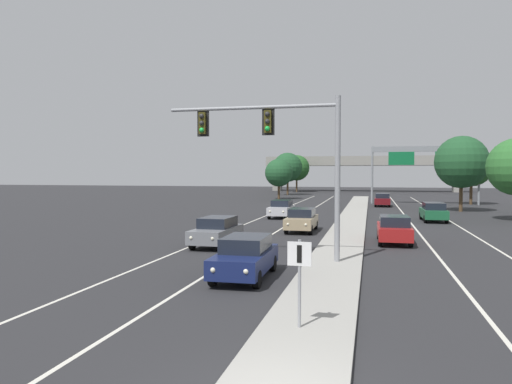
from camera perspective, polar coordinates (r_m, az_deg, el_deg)
The scene contains 21 objects.
median_island at distance 26.09m, azimuth 10.18°, elevation -6.41°, with size 2.40×110.00×0.15m, color #9E9B93.
lane_stripe_oncoming_center at distance 33.57m, azimuth 2.85°, elevation -4.56°, with size 0.14×100.00×0.01m, color silver.
lane_stripe_receding_center at distance 33.14m, azimuth 19.08°, elevation -4.77°, with size 0.14×100.00×0.01m, color silver.
edge_stripe_left at distance 34.33m, azimuth -2.59°, elevation -4.40°, with size 0.14×100.00×0.01m, color silver.
edge_stripe_right at distance 33.61m, azimuth 24.71°, elevation -4.75°, with size 0.14×100.00×0.01m, color silver.
overhead_signal_mast at distance 21.20m, azimuth 3.08°, elevation 5.89°, with size 7.83×0.44×7.20m.
median_sign_post at distance 11.98m, azimuth 5.25°, elevation -9.36°, with size 0.60×0.10×2.20m.
car_oncoming_navy at distance 18.26m, azimuth -1.30°, elevation -7.75°, with size 1.89×4.50×1.58m.
car_oncoming_grey at distance 26.19m, azimuth -4.74°, elevation -4.70°, with size 1.91×4.50×1.58m.
car_oncoming_tan at distance 32.62m, azimuth 5.52°, elevation -3.32°, with size 1.82×4.47×1.58m.
car_oncoming_silver at distance 42.57m, azimuth 3.09°, elevation -2.00°, with size 1.83×4.47×1.58m.
car_receding_red at distance 28.25m, azimuth 16.27°, elevation -4.27°, with size 1.84×4.48×1.58m.
car_receding_green at distance 41.82m, azimuth 20.56°, elevation -2.22°, with size 1.87×4.49×1.58m.
car_receding_darkred at distance 58.97m, azimuth 14.98°, elevation -0.88°, with size 1.93×4.51×1.58m.
highway_sign_gantry at distance 64.47m, azimuth 19.61°, elevation 4.08°, with size 13.28×0.42×7.50m.
overpass_bridge at distance 106.12m, azimuth 12.82°, elevation 3.19°, with size 42.40×6.40×7.65m.
tree_far_right_a at distance 53.64m, azimuth 23.48°, elevation 3.32°, with size 5.44×5.44×7.87m.
tree_far_left_a at distance 100.55m, azimuth 4.92°, elevation 2.91°, with size 5.40×5.40×7.82m.
tree_far_right_b at distance 66.17m, azimuth 24.49°, elevation 2.84°, with size 5.16×5.16×7.46m.
tree_far_left_b at distance 87.18m, azimuth 3.83°, elevation 2.98°, with size 5.36×5.36×7.75m.
tree_far_left_c at distance 72.94m, azimuth 2.77°, elevation 2.32°, with size 4.29×4.29×6.21m.
Camera 1 is at (1.53, -7.74, 4.00)m, focal length 33.26 mm.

